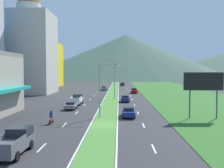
# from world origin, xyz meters

# --- Properties ---
(ground_plane) EXTENTS (600.00, 600.00, 0.00)m
(ground_plane) POSITION_xyz_m (0.00, 0.00, 0.00)
(ground_plane) COLOR #2D2D30
(grass_median) EXTENTS (3.20, 240.00, 0.06)m
(grass_median) POSITION_xyz_m (0.00, 60.00, 0.03)
(grass_median) COLOR #477F33
(grass_median) RESTS_ON ground_plane
(grass_verge_right) EXTENTS (24.00, 240.00, 0.06)m
(grass_verge_right) POSITION_xyz_m (20.60, 60.00, 0.03)
(grass_verge_right) COLOR #2D6023
(grass_verge_right) RESTS_ON ground_plane
(lane_dash_left_1) EXTENTS (0.16, 2.80, 0.01)m
(lane_dash_left_1) POSITION_xyz_m (-5.10, -10.11, 0.01)
(lane_dash_left_1) COLOR silver
(lane_dash_left_1) RESTS_ON ground_plane
(lane_dash_left_2) EXTENTS (0.16, 2.80, 0.01)m
(lane_dash_left_2) POSITION_xyz_m (-5.10, -0.22, 0.01)
(lane_dash_left_2) COLOR silver
(lane_dash_left_2) RESTS_ON ground_plane
(lane_dash_left_3) EXTENTS (0.16, 2.80, 0.01)m
(lane_dash_left_3) POSITION_xyz_m (-5.10, 9.66, 0.01)
(lane_dash_left_3) COLOR silver
(lane_dash_left_3) RESTS_ON ground_plane
(lane_dash_left_4) EXTENTS (0.16, 2.80, 0.01)m
(lane_dash_left_4) POSITION_xyz_m (-5.10, 19.55, 0.01)
(lane_dash_left_4) COLOR silver
(lane_dash_left_4) RESTS_ON ground_plane
(lane_dash_left_5) EXTENTS (0.16, 2.80, 0.01)m
(lane_dash_left_5) POSITION_xyz_m (-5.10, 29.44, 0.01)
(lane_dash_left_5) COLOR silver
(lane_dash_left_5) RESTS_ON ground_plane
(lane_dash_left_6) EXTENTS (0.16, 2.80, 0.01)m
(lane_dash_left_6) POSITION_xyz_m (-5.10, 39.33, 0.01)
(lane_dash_left_6) COLOR silver
(lane_dash_left_6) RESTS_ON ground_plane
(lane_dash_left_7) EXTENTS (0.16, 2.80, 0.01)m
(lane_dash_left_7) POSITION_xyz_m (-5.10, 49.22, 0.01)
(lane_dash_left_7) COLOR silver
(lane_dash_left_7) RESTS_ON ground_plane
(lane_dash_left_8) EXTENTS (0.16, 2.80, 0.01)m
(lane_dash_left_8) POSITION_xyz_m (-5.10, 59.11, 0.01)
(lane_dash_left_8) COLOR silver
(lane_dash_left_8) RESTS_ON ground_plane
(lane_dash_left_9) EXTENTS (0.16, 2.80, 0.01)m
(lane_dash_left_9) POSITION_xyz_m (-5.10, 68.99, 0.01)
(lane_dash_left_9) COLOR silver
(lane_dash_left_9) RESTS_ON ground_plane
(lane_dash_left_10) EXTENTS (0.16, 2.80, 0.01)m
(lane_dash_left_10) POSITION_xyz_m (-5.10, 78.88, 0.01)
(lane_dash_left_10) COLOR silver
(lane_dash_left_10) RESTS_ON ground_plane
(lane_dash_left_11) EXTENTS (0.16, 2.80, 0.01)m
(lane_dash_left_11) POSITION_xyz_m (-5.10, 88.77, 0.01)
(lane_dash_left_11) COLOR silver
(lane_dash_left_11) RESTS_ON ground_plane
(lane_dash_left_12) EXTENTS (0.16, 2.80, 0.01)m
(lane_dash_left_12) POSITION_xyz_m (-5.10, 98.66, 0.01)
(lane_dash_left_12) COLOR silver
(lane_dash_left_12) RESTS_ON ground_plane
(lane_dash_right_1) EXTENTS (0.16, 2.80, 0.01)m
(lane_dash_right_1) POSITION_xyz_m (5.10, -10.11, 0.01)
(lane_dash_right_1) COLOR silver
(lane_dash_right_1) RESTS_ON ground_plane
(lane_dash_right_2) EXTENTS (0.16, 2.80, 0.01)m
(lane_dash_right_2) POSITION_xyz_m (5.10, -0.22, 0.01)
(lane_dash_right_2) COLOR silver
(lane_dash_right_2) RESTS_ON ground_plane
(lane_dash_right_3) EXTENTS (0.16, 2.80, 0.01)m
(lane_dash_right_3) POSITION_xyz_m (5.10, 9.66, 0.01)
(lane_dash_right_3) COLOR silver
(lane_dash_right_3) RESTS_ON ground_plane
(lane_dash_right_4) EXTENTS (0.16, 2.80, 0.01)m
(lane_dash_right_4) POSITION_xyz_m (5.10, 19.55, 0.01)
(lane_dash_right_4) COLOR silver
(lane_dash_right_4) RESTS_ON ground_plane
(lane_dash_right_5) EXTENTS (0.16, 2.80, 0.01)m
(lane_dash_right_5) POSITION_xyz_m (5.10, 29.44, 0.01)
(lane_dash_right_5) COLOR silver
(lane_dash_right_5) RESTS_ON ground_plane
(lane_dash_right_6) EXTENTS (0.16, 2.80, 0.01)m
(lane_dash_right_6) POSITION_xyz_m (5.10, 39.33, 0.01)
(lane_dash_right_6) COLOR silver
(lane_dash_right_6) RESTS_ON ground_plane
(lane_dash_right_7) EXTENTS (0.16, 2.80, 0.01)m
(lane_dash_right_7) POSITION_xyz_m (5.10, 49.22, 0.01)
(lane_dash_right_7) COLOR silver
(lane_dash_right_7) RESTS_ON ground_plane
(lane_dash_right_8) EXTENTS (0.16, 2.80, 0.01)m
(lane_dash_right_8) POSITION_xyz_m (5.10, 59.11, 0.01)
(lane_dash_right_8) COLOR silver
(lane_dash_right_8) RESTS_ON ground_plane
(lane_dash_right_9) EXTENTS (0.16, 2.80, 0.01)m
(lane_dash_right_9) POSITION_xyz_m (5.10, 68.99, 0.01)
(lane_dash_right_9) COLOR silver
(lane_dash_right_9) RESTS_ON ground_plane
(lane_dash_right_10) EXTENTS (0.16, 2.80, 0.01)m
(lane_dash_right_10) POSITION_xyz_m (5.10, 78.88, 0.01)
(lane_dash_right_10) COLOR silver
(lane_dash_right_10) RESTS_ON ground_plane
(lane_dash_right_11) EXTENTS (0.16, 2.80, 0.01)m
(lane_dash_right_11) POSITION_xyz_m (5.10, 88.77, 0.01)
(lane_dash_right_11) COLOR silver
(lane_dash_right_11) RESTS_ON ground_plane
(lane_dash_right_12) EXTENTS (0.16, 2.80, 0.01)m
(lane_dash_right_12) POSITION_xyz_m (5.10, 98.66, 0.01)
(lane_dash_right_12) COLOR silver
(lane_dash_right_12) RESTS_ON ground_plane
(edge_line_median_left) EXTENTS (0.16, 240.00, 0.01)m
(edge_line_median_left) POSITION_xyz_m (-1.75, 60.00, 0.01)
(edge_line_median_left) COLOR silver
(edge_line_median_left) RESTS_ON ground_plane
(edge_line_median_right) EXTENTS (0.16, 240.00, 0.01)m
(edge_line_median_right) POSITION_xyz_m (1.75, 60.00, 0.01)
(edge_line_median_right) COLOR silver
(edge_line_median_right) RESTS_ON ground_plane
(domed_building) EXTENTS (14.37, 14.37, 32.78)m
(domed_building) POSITION_xyz_m (-25.59, 46.19, 13.62)
(domed_building) COLOR #B7B2A8
(domed_building) RESTS_ON ground_plane
(midrise_colored) EXTENTS (17.97, 17.97, 18.95)m
(midrise_colored) POSITION_xyz_m (-33.33, 80.13, 9.47)
(midrise_colored) COLOR yellow
(midrise_colored) RESTS_ON ground_plane
(hill_far_left) EXTENTS (206.54, 206.54, 30.29)m
(hill_far_left) POSITION_xyz_m (-103.51, 279.22, 15.15)
(hill_far_left) COLOR #3D5647
(hill_far_left) RESTS_ON ground_plane
(hill_far_center) EXTENTS (196.15, 196.15, 41.52)m
(hill_far_center) POSITION_xyz_m (8.30, 221.26, 20.76)
(hill_far_center) COLOR #3D5647
(hill_far_center) RESTS_ON ground_plane
(street_lamp_near) EXTENTS (3.21, 0.31, 8.06)m
(street_lamp_near) POSITION_xyz_m (-0.53, 5.32, 4.73)
(street_lamp_near) COLOR #99999E
(street_lamp_near) RESTS_ON ground_plane
(street_lamp_mid) EXTENTS (3.33, 0.29, 9.57)m
(street_lamp_mid) POSITION_xyz_m (0.46, 30.13, 5.53)
(street_lamp_mid) COLOR #99999E
(street_lamp_mid) RESTS_ON ground_plane
(billboard_roadside) EXTENTS (5.79, 0.28, 6.79)m
(billboard_roadside) POSITION_xyz_m (14.22, 4.67, 5.16)
(billboard_roadside) COLOR #4C4C51
(billboard_roadside) RESTS_ON ground_plane
(car_0) EXTENTS (1.88, 4.27, 1.57)m
(car_0) POSITION_xyz_m (6.62, 47.54, 0.79)
(car_0) COLOR maroon
(car_0) RESTS_ON ground_plane
(car_1) EXTENTS (1.92, 4.73, 1.43)m
(car_1) POSITION_xyz_m (-3.41, 59.56, 0.75)
(car_1) COLOR slate
(car_1) RESTS_ON ground_plane
(car_2) EXTENTS (1.89, 4.14, 1.44)m
(car_2) POSITION_xyz_m (3.33, 24.95, 0.75)
(car_2) COLOR navy
(car_2) RESTS_ON ground_plane
(car_3) EXTENTS (1.94, 4.51, 1.46)m
(car_3) POSITION_xyz_m (3.40, 5.93, 0.75)
(car_3) COLOR navy
(car_3) RESTS_ON ground_plane
(car_4) EXTENTS (2.02, 4.12, 1.48)m
(car_4) POSITION_xyz_m (3.47, 86.29, 0.77)
(car_4) COLOR black
(car_4) RESTS_ON ground_plane
(car_5) EXTENTS (1.88, 4.57, 1.37)m
(car_5) POSITION_xyz_m (-6.76, 13.61, 0.71)
(car_5) COLOR slate
(car_5) RESTS_ON ground_plane
(pickup_truck_0) EXTENTS (2.18, 5.40, 2.00)m
(pickup_truck_0) POSITION_xyz_m (-6.91, -11.82, 0.98)
(pickup_truck_0) COLOR #515459
(pickup_truck_0) RESTS_ON ground_plane
(pickup_truck_1) EXTENTS (2.18, 5.40, 2.00)m
(pickup_truck_1) POSITION_xyz_m (-6.83, 20.53, 0.98)
(pickup_truck_1) COLOR silver
(pickup_truck_1) RESTS_ON ground_plane
(motorcycle_rider) EXTENTS (0.36, 2.00, 1.80)m
(motorcycle_rider) POSITION_xyz_m (-6.98, 0.49, 0.75)
(motorcycle_rider) COLOR black
(motorcycle_rider) RESTS_ON ground_plane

